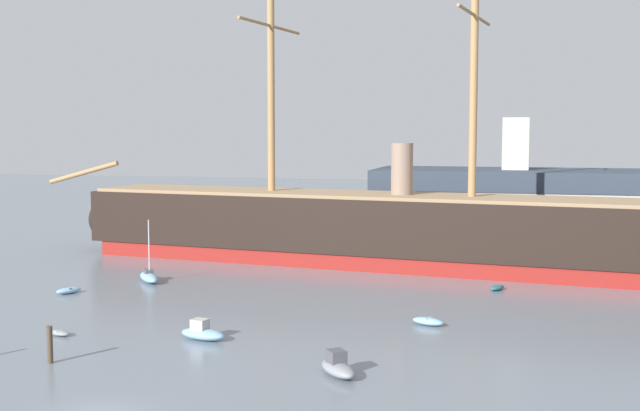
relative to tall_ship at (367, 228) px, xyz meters
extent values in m
cube|color=maroon|center=(0.00, 0.00, -3.18)|extent=(62.20, 16.88, 1.60)
cube|color=black|center=(0.00, 0.00, 0.49)|extent=(64.79, 17.58, 5.72)
ellipsoid|color=black|center=(-29.25, 3.70, -0.32)|extent=(12.53, 10.03, 7.32)
cube|color=#9E7F5B|center=(0.00, 0.00, 3.52)|extent=(63.42, 16.66, 0.34)
cylinder|color=#A37A4C|center=(-11.13, 1.41, 18.23)|extent=(0.80, 0.80, 29.76)
cylinder|color=#A37A4C|center=(-11.13, 1.41, 21.80)|extent=(2.25, 15.30, 0.32)
cylinder|color=#A37A4C|center=(11.13, -1.41, 18.23)|extent=(0.80, 0.80, 29.76)
cylinder|color=#A37A4C|center=(11.13, -1.41, 21.80)|extent=(2.25, 15.30, 0.32)
cylinder|color=#A37A4C|center=(-36.39, 4.60, 5.20)|extent=(10.12, 1.84, 3.05)
cylinder|color=gray|center=(3.82, -0.48, 6.21)|extent=(2.29, 2.29, 5.72)
ellipsoid|color=gray|center=(-14.83, -35.76, -3.77)|extent=(1.94, 1.26, 0.42)
cube|color=#B2ADA3|center=(-14.83, -35.76, -3.61)|extent=(0.35, 0.68, 0.07)
ellipsoid|color=gray|center=(6.31, -40.05, -3.57)|extent=(3.31, 3.67, 0.82)
cube|color=#4C4C51|center=(6.16, -39.86, -2.91)|extent=(1.41, 1.43, 0.82)
ellipsoid|color=#7FB2D6|center=(-4.64, -34.28, -3.58)|extent=(3.64, 2.13, 0.80)
cube|color=#B2ADA3|center=(-4.87, -34.23, -2.94)|extent=(1.22, 1.13, 0.80)
ellipsoid|color=#7FB2D6|center=(-22.42, -22.14, -3.71)|extent=(2.05, 2.49, 0.54)
cube|color=#4C4C51|center=(-22.42, -22.14, -3.50)|extent=(0.84, 0.62, 0.08)
ellipsoid|color=#7FB2D6|center=(9.85, -26.10, -3.69)|extent=(2.69, 1.87, 0.58)
cube|color=#B2ADA3|center=(9.85, -26.10, -3.47)|extent=(0.53, 0.94, 0.09)
ellipsoid|color=#7FB2D6|center=(-18.06, -15.19, -3.54)|extent=(3.94, 4.44, 0.87)
cube|color=#4C4C51|center=(-18.21, -15.01, -3.05)|extent=(1.31, 1.37, 0.46)
cylinder|color=silver|center=(-17.92, -15.37, -0.65)|extent=(0.11, 0.11, 5.27)
ellipsoid|color=#236670|center=(14.23, -11.08, -3.75)|extent=(1.67, 2.12, 0.46)
cube|color=#4C4C51|center=(14.23, -11.08, -3.57)|extent=(0.72, 0.50, 0.07)
ellipsoid|color=#7FB2D6|center=(-29.64, 2.82, -3.54)|extent=(4.06, 2.88, 0.87)
cube|color=beige|center=(-29.88, 2.72, -2.84)|extent=(1.45, 1.38, 0.87)
ellipsoid|color=#1E284C|center=(26.26, 0.54, -3.59)|extent=(3.52, 2.93, 0.77)
cube|color=beige|center=(26.45, 0.66, -2.98)|extent=(1.33, 1.29, 0.77)
ellipsoid|color=orange|center=(-0.45, 12.85, -3.66)|extent=(3.45, 1.74, 0.63)
cube|color=beige|center=(-0.29, 12.89, -3.31)|extent=(0.93, 0.73, 0.33)
cylinder|color=silver|center=(-0.62, 12.81, -1.57)|extent=(0.08, 0.08, 3.81)
cylinder|color=#4C3D2D|center=(-11.61, -41.96, -2.81)|extent=(0.36, 0.36, 2.33)
cube|color=#565659|center=(18.85, 18.63, -3.58)|extent=(45.52, 16.56, 0.80)
cube|color=#BCB7AD|center=(18.85, 18.63, -0.02)|extent=(41.38, 13.80, 6.32)
cube|color=#333D4C|center=(18.85, 18.63, 4.35)|extent=(42.21, 14.08, 2.40)
cube|color=#BCB7AD|center=(14.95, 18.63, 8.75)|extent=(3.20, 3.20, 6.40)
camera|label=1|loc=(17.22, -86.44, 10.46)|focal=46.53mm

